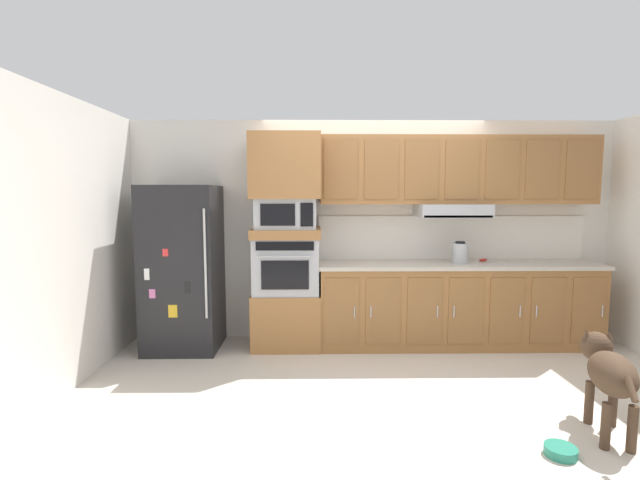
% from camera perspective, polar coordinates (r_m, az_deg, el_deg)
% --- Properties ---
extents(ground_plane, '(9.60, 9.60, 0.00)m').
position_cam_1_polar(ground_plane, '(4.48, 8.28, -16.09)').
color(ground_plane, beige).
extents(back_kitchen_wall, '(6.20, 0.12, 2.50)m').
position_cam_1_polar(back_kitchen_wall, '(5.27, 6.59, 1.25)').
color(back_kitchen_wall, silver).
rests_on(back_kitchen_wall, ground).
extents(side_panel_left, '(0.12, 7.10, 2.50)m').
position_cam_1_polar(side_panel_left, '(4.64, -28.02, -0.03)').
color(side_panel_left, silver).
rests_on(side_panel_left, ground).
extents(refrigerator, '(0.76, 0.73, 1.76)m').
position_cam_1_polar(refrigerator, '(5.05, -16.99, -3.41)').
color(refrigerator, black).
rests_on(refrigerator, ground).
extents(oven_base_cabinet, '(0.74, 0.62, 0.60)m').
position_cam_1_polar(oven_base_cabinet, '(5.05, -4.20, -9.90)').
color(oven_base_cabinet, '#996638').
rests_on(oven_base_cabinet, ground).
extents(built_in_oven, '(0.70, 0.62, 0.60)m').
position_cam_1_polar(built_in_oven, '(4.92, -4.25, -3.16)').
color(built_in_oven, '#A8AAAF').
rests_on(built_in_oven, oven_base_cabinet).
extents(appliance_mid_shelf, '(0.74, 0.62, 0.10)m').
position_cam_1_polar(appliance_mid_shelf, '(4.88, -4.28, 0.90)').
color(appliance_mid_shelf, '#996638').
rests_on(appliance_mid_shelf, built_in_oven).
extents(microwave, '(0.64, 0.54, 0.32)m').
position_cam_1_polar(microwave, '(4.86, -4.30, 3.36)').
color(microwave, '#A8AAAF').
rests_on(microwave, appliance_mid_shelf).
extents(appliance_upper_cabinet, '(0.74, 0.62, 0.68)m').
position_cam_1_polar(appliance_upper_cabinet, '(4.87, -4.35, 9.25)').
color(appliance_upper_cabinet, '#996638').
rests_on(appliance_upper_cabinet, microwave).
extents(lower_cabinet_run, '(3.02, 0.63, 0.88)m').
position_cam_1_polar(lower_cabinet_run, '(5.25, 16.96, -7.96)').
color(lower_cabinet_run, '#996638').
rests_on(lower_cabinet_run, ground).
extents(countertop_slab, '(3.06, 0.64, 0.04)m').
position_cam_1_polar(countertop_slab, '(5.16, 17.10, -2.98)').
color(countertop_slab, '#BCB2A3').
rests_on(countertop_slab, lower_cabinet_run).
extents(backsplash_panel, '(3.06, 0.02, 0.50)m').
position_cam_1_polar(backsplash_panel, '(5.40, 16.25, 0.31)').
color(backsplash_panel, silver).
rests_on(backsplash_panel, countertop_slab).
extents(upper_cabinet_with_hood, '(3.02, 0.48, 0.88)m').
position_cam_1_polar(upper_cabinet_with_hood, '(5.22, 16.98, 8.15)').
color(upper_cabinet_with_hood, '#996638').
rests_on(upper_cabinet_with_hood, backsplash_panel).
extents(screwdriver, '(0.16, 0.17, 0.03)m').
position_cam_1_polar(screwdriver, '(5.36, 20.07, -2.40)').
color(screwdriver, red).
rests_on(screwdriver, countertop_slab).
extents(electric_kettle, '(0.17, 0.17, 0.24)m').
position_cam_1_polar(electric_kettle, '(5.10, 17.34, -1.58)').
color(electric_kettle, '#A8AAAF').
rests_on(electric_kettle, countertop_slab).
extents(dog, '(0.40, 0.89, 0.66)m').
position_cam_1_polar(dog, '(3.83, 32.74, -13.77)').
color(dog, '#473323').
rests_on(dog, ground).
extents(dog_food_bowl, '(0.20, 0.20, 0.06)m').
position_cam_1_polar(dog_food_bowl, '(3.53, 28.23, -22.50)').
color(dog_food_bowl, '#267F66').
rests_on(dog_food_bowl, ground).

